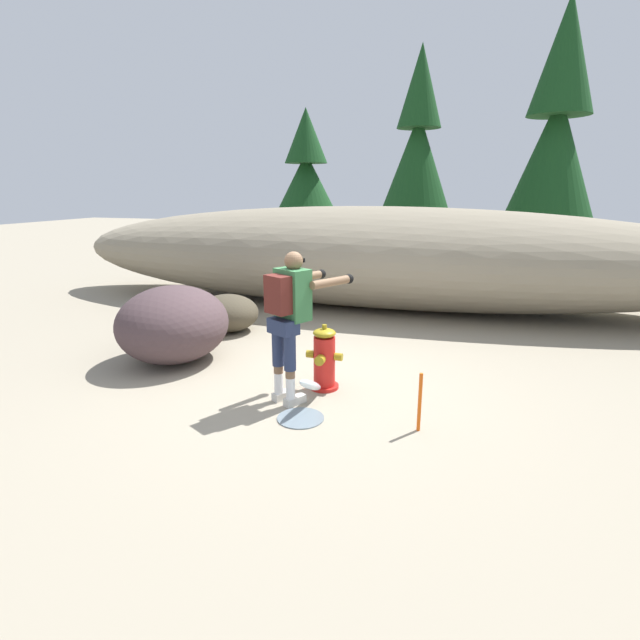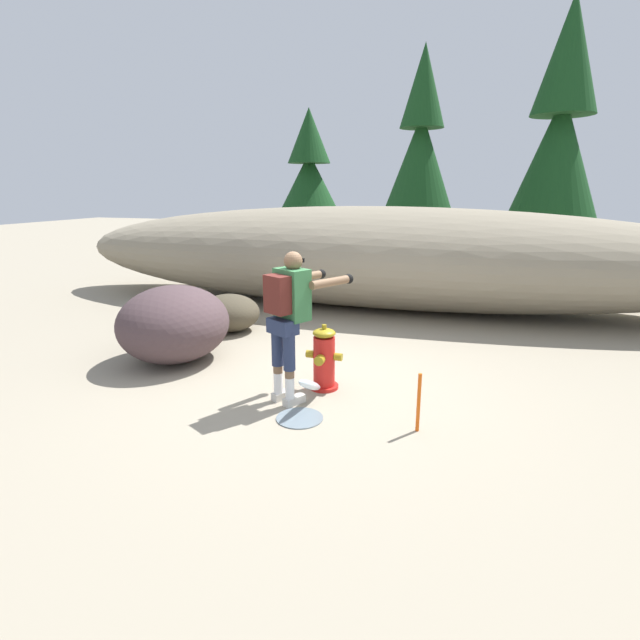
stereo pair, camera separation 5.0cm
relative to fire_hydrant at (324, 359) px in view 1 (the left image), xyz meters
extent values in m
cube|color=gray|center=(-0.20, 0.06, -0.38)|extent=(56.00, 56.00, 0.04)
ellipsoid|color=gray|center=(-0.20, 4.43, 0.63)|extent=(13.61, 3.20, 1.97)
cylinder|color=red|center=(0.00, 0.00, -0.34)|extent=(0.34, 0.34, 0.04)
cylinder|color=red|center=(0.00, 0.00, -0.02)|extent=(0.25, 0.25, 0.59)
ellipsoid|color=#9E8419|center=(0.00, 0.00, 0.32)|extent=(0.27, 0.27, 0.10)
cylinder|color=#9E8419|center=(0.00, 0.00, 0.40)|extent=(0.06, 0.06, 0.05)
cylinder|color=#9E8419|center=(-0.17, 0.00, 0.05)|extent=(0.09, 0.09, 0.09)
cylinder|color=#9E8419|center=(0.17, 0.00, 0.05)|extent=(0.09, 0.09, 0.09)
cylinder|color=#9E8419|center=(0.00, -0.17, 0.05)|extent=(0.11, 0.09, 0.11)
ellipsoid|color=silver|center=(0.00, -0.51, -0.12)|extent=(0.10, 0.71, 0.43)
cylinder|color=slate|center=(0.00, -0.84, -0.35)|extent=(0.49, 0.49, 0.01)
cube|color=beige|center=(-0.35, -0.44, -0.32)|extent=(0.21, 0.28, 0.09)
cylinder|color=white|center=(-0.38, -0.49, -0.15)|extent=(0.10, 0.10, 0.24)
cylinder|color=brown|center=(-0.38, -0.49, 0.01)|extent=(0.10, 0.10, 0.09)
cylinder|color=#232D4C|center=(-0.38, -0.49, 0.27)|extent=(0.13, 0.13, 0.42)
cube|color=beige|center=(-0.18, -0.53, -0.32)|extent=(0.21, 0.28, 0.09)
cylinder|color=white|center=(-0.21, -0.58, -0.15)|extent=(0.10, 0.10, 0.24)
cylinder|color=brown|center=(-0.21, -0.58, 0.01)|extent=(0.10, 0.10, 0.09)
cylinder|color=#232D4C|center=(-0.21, -0.58, 0.27)|extent=(0.13, 0.13, 0.42)
cube|color=#232D4C|center=(-0.29, -0.54, 0.53)|extent=(0.38, 0.33, 0.16)
cube|color=#336B3D|center=(-0.23, -0.41, 0.85)|extent=(0.43, 0.38, 0.55)
cube|color=#511E19|center=(-0.32, -0.59, 0.88)|extent=(0.32, 0.27, 0.40)
sphere|color=brown|center=(-0.22, -0.40, 1.21)|extent=(0.20, 0.20, 0.20)
cube|color=black|center=(-0.18, -0.32, 1.21)|extent=(0.14, 0.09, 0.04)
cylinder|color=brown|center=(-0.24, 0.02, 0.97)|extent=(0.36, 0.55, 0.09)
sphere|color=black|center=(-0.11, 0.25, 0.97)|extent=(0.11, 0.11, 0.11)
cylinder|color=brown|center=(0.14, -0.20, 0.97)|extent=(0.36, 0.55, 0.09)
sphere|color=black|center=(0.27, 0.04, 0.97)|extent=(0.11, 0.11, 0.11)
ellipsoid|color=#473639|center=(-2.24, 0.31, 0.16)|extent=(1.64, 1.74, 1.04)
ellipsoid|color=#473F2F|center=(-2.23, 1.84, -0.05)|extent=(1.11, 1.06, 0.62)
ellipsoid|color=#42373B|center=(-2.68, 1.19, 0.03)|extent=(1.48, 1.49, 0.78)
cylinder|color=#47331E|center=(-4.26, 11.83, 0.30)|extent=(0.28, 0.28, 1.32)
cone|color=#143D19|center=(-4.26, 11.83, 2.06)|extent=(2.31, 2.31, 2.21)
cone|color=#143D19|center=(-4.26, 11.83, 3.72)|extent=(1.50, 1.50, 1.84)
cylinder|color=#47331E|center=(-0.11, 9.35, 0.52)|extent=(0.22, 0.22, 1.76)
cone|color=#143D19|center=(-0.11, 9.35, 2.69)|extent=(1.87, 1.87, 2.59)
cone|color=#143D19|center=(-0.11, 9.35, 4.63)|extent=(1.22, 1.22, 2.15)
cylinder|color=#47331E|center=(3.45, 9.74, 0.26)|extent=(0.30, 0.30, 1.23)
cone|color=#143D19|center=(3.45, 9.74, 2.62)|extent=(2.49, 2.49, 3.49)
cone|color=#143D19|center=(3.45, 9.74, 5.23)|extent=(1.62, 1.62, 2.91)
cylinder|color=#E55914|center=(1.19, -0.74, -0.06)|extent=(0.04, 0.04, 0.60)
camera|label=1|loc=(1.56, -5.17, 1.94)|focal=27.34mm
camera|label=2|loc=(1.61, -5.16, 1.94)|focal=27.34mm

